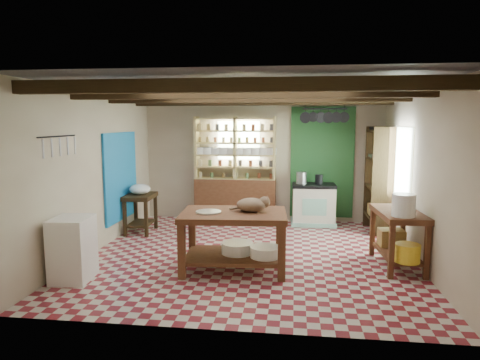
# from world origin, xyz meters

# --- Properties ---
(floor) EXTENTS (5.00, 5.00, 0.02)m
(floor) POSITION_xyz_m (0.00, 0.00, -0.01)
(floor) COLOR maroon
(floor) RESTS_ON ground
(ceiling) EXTENTS (5.00, 5.00, 0.02)m
(ceiling) POSITION_xyz_m (0.00, 0.00, 2.60)
(ceiling) COLOR #45454A
(ceiling) RESTS_ON wall_back
(wall_back) EXTENTS (5.00, 0.04, 2.60)m
(wall_back) POSITION_xyz_m (0.00, 2.50, 1.30)
(wall_back) COLOR beige
(wall_back) RESTS_ON floor
(wall_front) EXTENTS (5.00, 0.04, 2.60)m
(wall_front) POSITION_xyz_m (0.00, -2.50, 1.30)
(wall_front) COLOR beige
(wall_front) RESTS_ON floor
(wall_left) EXTENTS (0.04, 5.00, 2.60)m
(wall_left) POSITION_xyz_m (-2.50, 0.00, 1.30)
(wall_left) COLOR beige
(wall_left) RESTS_ON floor
(wall_right) EXTENTS (0.04, 5.00, 2.60)m
(wall_right) POSITION_xyz_m (2.50, 0.00, 1.30)
(wall_right) COLOR beige
(wall_right) RESTS_ON floor
(ceiling_beams) EXTENTS (5.00, 3.80, 0.15)m
(ceiling_beams) POSITION_xyz_m (0.00, 0.00, 2.48)
(ceiling_beams) COLOR #342512
(ceiling_beams) RESTS_ON ceiling
(blue_wall_patch) EXTENTS (0.04, 1.40, 1.60)m
(blue_wall_patch) POSITION_xyz_m (-2.47, 0.90, 1.10)
(blue_wall_patch) COLOR #1B7DCB
(blue_wall_patch) RESTS_ON wall_left
(green_wall_patch) EXTENTS (1.30, 0.04, 2.30)m
(green_wall_patch) POSITION_xyz_m (1.25, 2.47, 1.25)
(green_wall_patch) COLOR #215225
(green_wall_patch) RESTS_ON wall_back
(window_back) EXTENTS (0.90, 0.02, 0.80)m
(window_back) POSITION_xyz_m (-0.50, 2.48, 1.70)
(window_back) COLOR silver
(window_back) RESTS_ON wall_back
(window_right) EXTENTS (0.02, 1.30, 1.20)m
(window_right) POSITION_xyz_m (2.48, 1.00, 1.40)
(window_right) COLOR silver
(window_right) RESTS_ON wall_right
(utensil_rail) EXTENTS (0.06, 0.90, 0.28)m
(utensil_rail) POSITION_xyz_m (-2.44, -1.20, 1.78)
(utensil_rail) COLOR black
(utensil_rail) RESTS_ON wall_left
(pot_rack) EXTENTS (0.86, 0.12, 0.36)m
(pot_rack) POSITION_xyz_m (1.25, 2.05, 2.18)
(pot_rack) COLOR black
(pot_rack) RESTS_ON ceiling
(shelving_unit) EXTENTS (1.70, 0.34, 2.20)m
(shelving_unit) POSITION_xyz_m (-0.55, 2.31, 1.10)
(shelving_unit) COLOR #CFB977
(shelving_unit) RESTS_ON floor
(tall_rack) EXTENTS (0.40, 0.86, 2.00)m
(tall_rack) POSITION_xyz_m (2.28, 1.80, 1.00)
(tall_rack) COLOR #342512
(tall_rack) RESTS_ON floor
(work_table) EXTENTS (1.53, 1.08, 0.83)m
(work_table) POSITION_xyz_m (-0.16, -0.69, 0.42)
(work_table) COLOR brown
(work_table) RESTS_ON floor
(stove) EXTENTS (0.87, 0.60, 0.84)m
(stove) POSITION_xyz_m (1.08, 2.15, 0.42)
(stove) COLOR beige
(stove) RESTS_ON floor
(prep_table) EXTENTS (0.53, 0.75, 0.73)m
(prep_table) POSITION_xyz_m (-2.20, 1.12, 0.37)
(prep_table) COLOR #342512
(prep_table) RESTS_ON floor
(white_cabinet) EXTENTS (0.51, 0.60, 0.85)m
(white_cabinet) POSITION_xyz_m (-2.22, -1.36, 0.42)
(white_cabinet) COLOR white
(white_cabinet) RESTS_ON floor
(right_counter) EXTENTS (0.65, 1.18, 0.82)m
(right_counter) POSITION_xyz_m (2.18, -0.27, 0.41)
(right_counter) COLOR brown
(right_counter) RESTS_ON floor
(cat) EXTENTS (0.49, 0.42, 0.19)m
(cat) POSITION_xyz_m (0.09, -0.62, 0.93)
(cat) COLOR #997859
(cat) RESTS_ON work_table
(steel_tray) EXTENTS (0.38, 0.38, 0.02)m
(steel_tray) POSITION_xyz_m (-0.51, -0.76, 0.84)
(steel_tray) COLOR #B3B3BB
(steel_tray) RESTS_ON work_table
(basin_large) EXTENTS (0.49, 0.49, 0.16)m
(basin_large) POSITION_xyz_m (-0.11, -0.64, 0.30)
(basin_large) COLOR white
(basin_large) RESTS_ON work_table
(basin_small) EXTENTS (0.46, 0.46, 0.15)m
(basin_small) POSITION_xyz_m (0.30, -0.76, 0.29)
(basin_small) COLOR white
(basin_small) RESTS_ON work_table
(kettle_left) EXTENTS (0.21, 0.21, 0.24)m
(kettle_left) POSITION_xyz_m (0.83, 2.14, 0.96)
(kettle_left) COLOR #B3B3BB
(kettle_left) RESTS_ON stove
(kettle_right) EXTENTS (0.16, 0.16, 0.19)m
(kettle_right) POSITION_xyz_m (1.18, 2.15, 0.94)
(kettle_right) COLOR black
(kettle_right) RESTS_ON stove
(enamel_bowl) EXTENTS (0.41, 0.41, 0.20)m
(enamel_bowl) POSITION_xyz_m (-2.20, 1.12, 0.83)
(enamel_bowl) COLOR white
(enamel_bowl) RESTS_ON prep_table
(white_bucket) EXTENTS (0.33, 0.33, 0.31)m
(white_bucket) POSITION_xyz_m (2.15, -0.62, 0.98)
(white_bucket) COLOR white
(white_bucket) RESTS_ON right_counter
(wicker_basket) EXTENTS (0.38, 0.31, 0.25)m
(wicker_basket) POSITION_xyz_m (2.16, 0.03, 0.34)
(wicker_basket) COLOR #A17D41
(wicker_basket) RESTS_ON right_counter
(yellow_tub) EXTENTS (0.36, 0.36, 0.25)m
(yellow_tub) POSITION_xyz_m (2.21, -0.72, 0.34)
(yellow_tub) COLOR yellow
(yellow_tub) RESTS_ON right_counter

